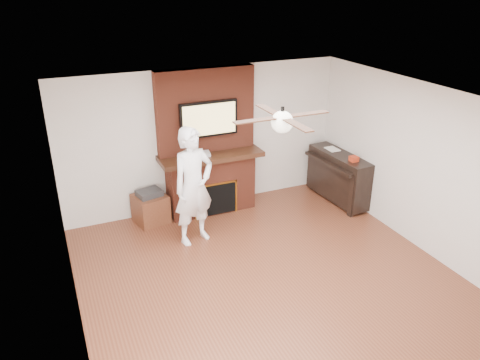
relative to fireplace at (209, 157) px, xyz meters
name	(u,v)px	position (x,y,z in m)	size (l,w,h in m)	color
room_shell	(279,204)	(0.00, -2.55, 0.25)	(5.36, 5.86, 2.86)	#5A2B1A
fireplace	(209,157)	(0.00, 0.00, 0.00)	(1.78, 0.64, 2.50)	maroon
tv	(209,119)	(0.00, -0.05, 0.68)	(1.00, 0.08, 0.60)	black
ceiling_fan	(282,121)	(0.00, -2.55, 1.34)	(1.21, 1.21, 0.31)	black
person	(194,186)	(-0.60, -0.94, -0.06)	(0.69, 0.46, 1.87)	white
side_table	(151,207)	(-1.10, -0.07, -0.73)	(0.61, 0.61, 0.58)	#532917
piano	(338,176)	(2.28, -0.65, -0.50)	(0.60, 1.43, 1.01)	black
cable_box	(199,154)	(-0.22, -0.10, 0.11)	(0.38, 0.22, 0.05)	silver
candle_orange	(208,211)	(-0.11, -0.20, -0.94)	(0.07, 0.07, 0.12)	red
candle_green	(208,210)	(-0.10, -0.16, -0.94)	(0.07, 0.07, 0.10)	#3D742E
candle_cream	(221,208)	(0.14, -0.18, -0.95)	(0.08, 0.08, 0.10)	beige
candle_blue	(221,210)	(0.13, -0.21, -0.96)	(0.06, 0.06, 0.07)	teal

